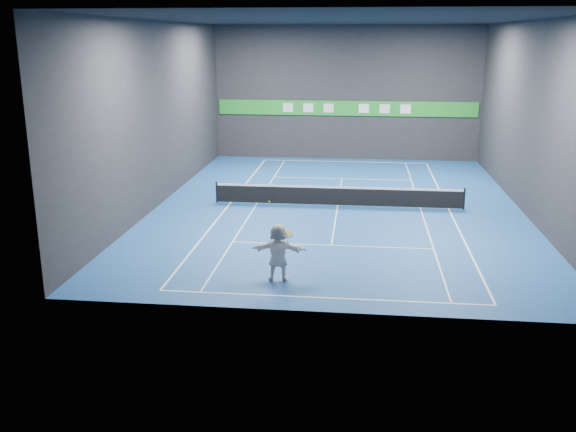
# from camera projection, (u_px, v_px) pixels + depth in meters

# --- Properties ---
(ground) EXTENTS (26.00, 26.00, 0.00)m
(ground) POSITION_uv_depth(u_px,v_px,m) (338.00, 206.00, 32.31)
(ground) COLOR #19488B
(ground) RESTS_ON ground
(ceiling) EXTENTS (26.00, 26.00, 0.00)m
(ceiling) POSITION_uv_depth(u_px,v_px,m) (342.00, 19.00, 29.88)
(ceiling) COLOR black
(ceiling) RESTS_ON ground
(wall_back) EXTENTS (18.00, 0.10, 9.00)m
(wall_back) POSITION_uv_depth(u_px,v_px,m) (347.00, 93.00, 43.53)
(wall_back) COLOR #242426
(wall_back) RESTS_ON ground
(wall_front) EXTENTS (18.00, 0.10, 9.00)m
(wall_front) POSITION_uv_depth(u_px,v_px,m) (323.00, 169.00, 18.66)
(wall_front) COLOR #242426
(wall_front) RESTS_ON ground
(wall_left) EXTENTS (0.10, 26.00, 9.00)m
(wall_left) POSITION_uv_depth(u_px,v_px,m) (160.00, 114.00, 32.08)
(wall_left) COLOR #242426
(wall_left) RESTS_ON ground
(wall_right) EXTENTS (0.10, 26.00, 9.00)m
(wall_right) POSITION_uv_depth(u_px,v_px,m) (531.00, 119.00, 30.11)
(wall_right) COLOR #242426
(wall_right) RESTS_ON ground
(baseline_near) EXTENTS (10.98, 0.08, 0.01)m
(baseline_near) POSITION_uv_depth(u_px,v_px,m) (323.00, 298.00, 20.94)
(baseline_near) COLOR white
(baseline_near) RESTS_ON ground
(baseline_far) EXTENTS (10.98, 0.08, 0.01)m
(baseline_far) POSITION_uv_depth(u_px,v_px,m) (345.00, 162.00, 43.68)
(baseline_far) COLOR white
(baseline_far) RESTS_ON ground
(sideline_doubles_left) EXTENTS (0.08, 23.78, 0.01)m
(sideline_doubles_left) POSITION_uv_depth(u_px,v_px,m) (231.00, 203.00, 32.91)
(sideline_doubles_left) COLOR white
(sideline_doubles_left) RESTS_ON ground
(sideline_doubles_right) EXTENTS (0.08, 23.78, 0.01)m
(sideline_doubles_right) POSITION_uv_depth(u_px,v_px,m) (449.00, 209.00, 31.71)
(sideline_doubles_right) COLOR white
(sideline_doubles_right) RESTS_ON ground
(sideline_singles_left) EXTENTS (0.06, 23.78, 0.01)m
(sideline_singles_left) POSITION_uv_depth(u_px,v_px,m) (257.00, 203.00, 32.76)
(sideline_singles_left) COLOR white
(sideline_singles_left) RESTS_ON ground
(sideline_singles_right) EXTENTS (0.06, 23.78, 0.01)m
(sideline_singles_right) POSITION_uv_depth(u_px,v_px,m) (420.00, 208.00, 31.86)
(sideline_singles_right) COLOR white
(sideline_singles_right) RESTS_ON ground
(service_line_near) EXTENTS (8.23, 0.06, 0.01)m
(service_line_near) POSITION_uv_depth(u_px,v_px,m) (331.00, 245.00, 26.19)
(service_line_near) COLOR white
(service_line_near) RESTS_ON ground
(service_line_far) EXTENTS (8.23, 0.06, 0.01)m
(service_line_far) POSITION_uv_depth(u_px,v_px,m) (342.00, 179.00, 38.43)
(service_line_far) COLOR white
(service_line_far) RESTS_ON ground
(center_service_line) EXTENTS (0.06, 12.80, 0.01)m
(center_service_line) POSITION_uv_depth(u_px,v_px,m) (338.00, 206.00, 32.31)
(center_service_line) COLOR white
(center_service_line) RESTS_ON ground
(player) EXTENTS (1.91, 0.62, 2.06)m
(player) POSITION_uv_depth(u_px,v_px,m) (278.00, 252.00, 22.18)
(player) COLOR white
(player) RESTS_ON ground
(tennis_ball) EXTENTS (0.06, 0.06, 0.06)m
(tennis_ball) POSITION_uv_depth(u_px,v_px,m) (269.00, 202.00, 21.71)
(tennis_ball) COLOR #C4D924
(tennis_ball) RESTS_ON player
(tennis_net) EXTENTS (12.50, 0.10, 1.07)m
(tennis_net) POSITION_uv_depth(u_px,v_px,m) (338.00, 195.00, 32.17)
(tennis_net) COLOR black
(tennis_net) RESTS_ON ground
(sponsor_banner) EXTENTS (17.64, 0.11, 1.00)m
(sponsor_banner) POSITION_uv_depth(u_px,v_px,m) (346.00, 108.00, 43.74)
(sponsor_banner) COLOR #209328
(sponsor_banner) RESTS_ON wall_back
(tennis_racket) EXTENTS (0.40, 0.35, 0.58)m
(tennis_racket) POSITION_uv_depth(u_px,v_px,m) (288.00, 236.00, 22.03)
(tennis_racket) COLOR red
(tennis_racket) RESTS_ON player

